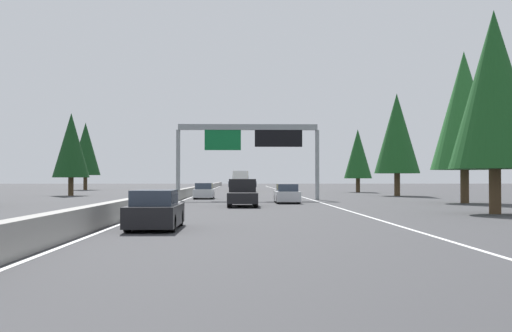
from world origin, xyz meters
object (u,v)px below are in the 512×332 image
at_px(sedan_far_center, 155,211).
at_px(conifer_right_mid, 397,134).
at_px(conifer_right_near, 464,111).
at_px(sign_gantry_overhead, 250,140).
at_px(sedan_far_left, 287,194).
at_px(conifer_right_far, 358,154).
at_px(pickup_far_right, 242,193).
at_px(minivan_near_right, 243,185).
at_px(conifer_right_foreground, 494,90).
at_px(conifer_left_far, 86,149).
at_px(bus_mid_left, 240,179).
at_px(sedan_near_center, 204,191).
at_px(conifer_left_mid, 71,145).

height_order(sedan_far_center, conifer_right_mid, conifer_right_mid).
relative_size(conifer_right_near, conifer_right_mid, 1.05).
bearing_deg(sign_gantry_overhead, sedan_far_center, 172.79).
xyz_separation_m(sedan_far_left, conifer_right_far, (37.27, -12.51, 4.57)).
bearing_deg(sedan_far_center, conifer_right_near, -40.30).
bearing_deg(conifer_right_near, pickup_far_right, 104.88).
bearing_deg(minivan_near_right, conifer_right_near, -158.78).
distance_m(minivan_near_right, conifer_right_foreground, 59.30).
xyz_separation_m(sedan_far_left, conifer_right_near, (-0.67, -13.60, 6.43)).
relative_size(conifer_right_far, conifer_left_far, 0.78).
xyz_separation_m(sedan_far_center, conifer_right_near, (24.04, -20.38, 6.43)).
relative_size(bus_mid_left, pickup_far_right, 2.05).
height_order(sedan_far_left, conifer_right_foreground, conifer_right_foreground).
distance_m(pickup_far_right, conifer_right_mid, 30.41).
height_order(pickup_far_right, conifer_right_mid, conifer_right_mid).
bearing_deg(sedan_far_center, conifer_right_mid, -24.62).
xyz_separation_m(sign_gantry_overhead, sedan_far_center, (-31.86, 4.03, -4.64)).
bearing_deg(conifer_right_near, sedan_far_center, 139.70).
height_order(sedan_far_left, bus_mid_left, bus_mid_left).
bearing_deg(conifer_right_far, conifer_right_foreground, 177.30).
xyz_separation_m(conifer_right_mid, conifer_right_far, (17.87, 0.91, -1.53)).
distance_m(minivan_near_right, conifer_right_far, 17.04).
bearing_deg(bus_mid_left, sedan_far_left, -176.45).
bearing_deg(sedan_near_center, conifer_right_near, -118.40).
relative_size(bus_mid_left, conifer_right_near, 0.98).
bearing_deg(conifer_right_mid, conifer_left_far, 49.43).
xyz_separation_m(sedan_far_center, conifer_right_mid, (44.11, -20.22, 6.10)).
relative_size(pickup_far_right, conifer_right_far, 0.65).
bearing_deg(pickup_far_right, sedan_far_left, -33.57).
relative_size(conifer_right_mid, conifer_right_far, 1.29).
bearing_deg(pickup_far_right, conifer_left_far, 22.83).
xyz_separation_m(sign_gantry_overhead, conifer_left_mid, (13.96, 19.46, 0.20)).
xyz_separation_m(sedan_near_center, conifer_right_foreground, (-25.54, -17.03, 5.99)).
bearing_deg(sign_gantry_overhead, bus_mid_left, 0.93).
relative_size(sign_gantry_overhead, conifer_left_far, 1.14).
bearing_deg(bus_mid_left, conifer_left_mid, 152.98).
height_order(conifer_right_near, conifer_left_far, conifer_right_near).
relative_size(sign_gantry_overhead, conifer_right_near, 1.08).
bearing_deg(conifer_right_mid, conifer_right_foreground, 174.39).
height_order(minivan_near_right, conifer_right_foreground, conifer_right_foreground).
bearing_deg(conifer_left_far, conifer_right_foreground, -151.08).
bearing_deg(sedan_far_center, bus_mid_left, -2.24).
height_order(minivan_near_right, conifer_right_mid, conifer_right_mid).
bearing_deg(conifer_right_far, conifer_left_mid, 114.96).
bearing_deg(sedan_far_left, minivan_near_right, 4.24).
distance_m(sedan_near_center, conifer_left_far, 50.90).
distance_m(conifer_right_near, conifer_left_mid, 41.94).
height_order(sedan_far_left, conifer_right_far, conifer_right_far).
bearing_deg(conifer_left_mid, conifer_right_far, -65.04).
relative_size(sedan_near_center, conifer_right_near, 0.38).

